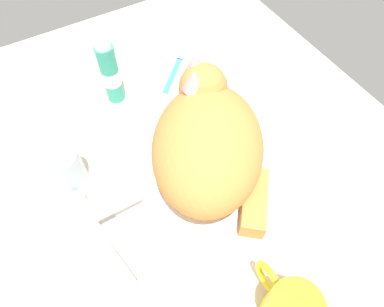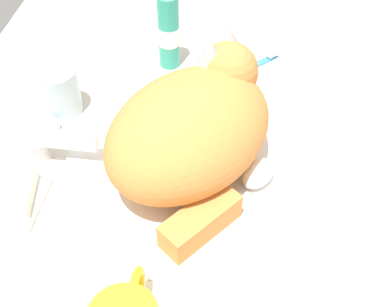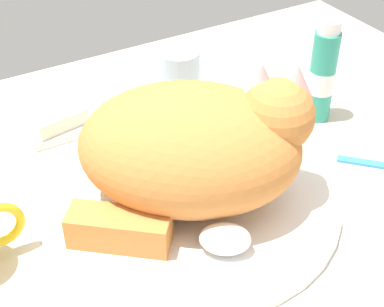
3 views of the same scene
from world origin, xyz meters
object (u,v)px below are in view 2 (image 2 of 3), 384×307
at_px(soap_bar, 15,193).
at_px(toothbrush, 253,65).
at_px(faucet, 46,147).
at_px(cat, 194,128).
at_px(rinse_cup, 60,91).
at_px(toothpaste_bottle, 169,30).

bearing_deg(soap_bar, toothbrush, -40.63).
xyz_separation_m(faucet, cat, (0.01, -0.22, 0.06)).
xyz_separation_m(faucet, toothbrush, (0.27, -0.29, -0.02)).
height_order(cat, rinse_cup, cat).
relative_size(soap_bar, toothpaste_bottle, 0.50).
xyz_separation_m(cat, toothbrush, (0.26, -0.07, -0.08)).
distance_m(faucet, toothpaste_bottle, 0.30).
bearing_deg(toothbrush, rinse_cup, 117.37).
relative_size(cat, soap_bar, 4.19).
height_order(cat, soap_bar, cat).
bearing_deg(faucet, rinse_cup, 6.44).
bearing_deg(rinse_cup, soap_bar, 179.52).
distance_m(rinse_cup, toothpaste_bottle, 0.21).
xyz_separation_m(cat, rinse_cup, (0.10, 0.23, -0.05)).
bearing_deg(faucet, soap_bar, 170.78).
height_order(soap_bar, toothpaste_bottle, toothpaste_bottle).
distance_m(faucet, cat, 0.22).
bearing_deg(rinse_cup, faucet, -173.56).
relative_size(faucet, rinse_cup, 1.84).
relative_size(faucet, cat, 0.45).
bearing_deg(soap_bar, cat, -67.85).
bearing_deg(toothpaste_bottle, soap_bar, 155.94).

